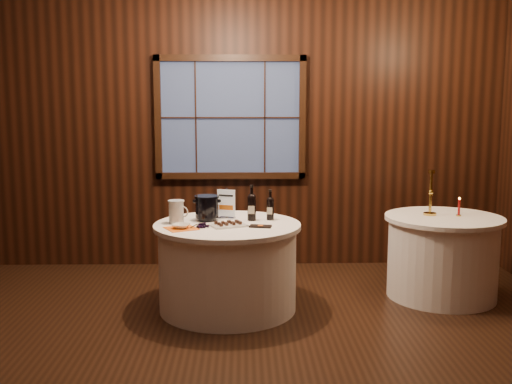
{
  "coord_description": "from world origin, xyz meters",
  "views": [
    {
      "loc": [
        0.14,
        -4.11,
        1.81
      ],
      "look_at": [
        0.25,
        0.9,
        1.06
      ],
      "focal_mm": 42.0,
      "sensor_mm": 36.0,
      "label": 1
    }
  ],
  "objects_px": {
    "glass_pitcher": "(176,212)",
    "port_bottle_right": "(270,207)",
    "main_table": "(228,266)",
    "port_bottle_left": "(252,205)",
    "chocolate_box": "(260,226)",
    "sign_stand": "(227,208)",
    "brass_candlestick": "(430,199)",
    "red_candle": "(459,209)",
    "grape_bunch": "(203,226)",
    "cracker_bowl": "(181,226)",
    "side_table": "(442,256)",
    "ice_bucket": "(207,207)",
    "chocolate_plate": "(229,224)"
  },
  "relations": [
    {
      "from": "sign_stand",
      "to": "red_candle",
      "type": "xyz_separation_m",
      "value": [
        2.15,
        0.08,
        -0.02
      ]
    },
    {
      "from": "side_table",
      "to": "chocolate_box",
      "type": "height_order",
      "value": "chocolate_box"
    },
    {
      "from": "side_table",
      "to": "brass_candlestick",
      "type": "relative_size",
      "value": 2.54
    },
    {
      "from": "glass_pitcher",
      "to": "red_candle",
      "type": "bearing_deg",
      "value": 28.22
    },
    {
      "from": "chocolate_box",
      "to": "ice_bucket",
      "type": "bearing_deg",
      "value": 159.2
    },
    {
      "from": "port_bottle_right",
      "to": "glass_pitcher",
      "type": "distance_m",
      "value": 0.83
    },
    {
      "from": "side_table",
      "to": "port_bottle_left",
      "type": "height_order",
      "value": "port_bottle_left"
    },
    {
      "from": "sign_stand",
      "to": "glass_pitcher",
      "type": "height_order",
      "value": "sign_stand"
    },
    {
      "from": "side_table",
      "to": "sign_stand",
      "type": "height_order",
      "value": "sign_stand"
    },
    {
      "from": "ice_bucket",
      "to": "brass_candlestick",
      "type": "height_order",
      "value": "brass_candlestick"
    },
    {
      "from": "sign_stand",
      "to": "chocolate_plate",
      "type": "bearing_deg",
      "value": -64.92
    },
    {
      "from": "glass_pitcher",
      "to": "red_candle",
      "type": "height_order",
      "value": "glass_pitcher"
    },
    {
      "from": "port_bottle_left",
      "to": "chocolate_box",
      "type": "distance_m",
      "value": 0.33
    },
    {
      "from": "port_bottle_left",
      "to": "chocolate_plate",
      "type": "height_order",
      "value": "port_bottle_left"
    },
    {
      "from": "main_table",
      "to": "port_bottle_left",
      "type": "relative_size",
      "value": 4.0
    },
    {
      "from": "ice_bucket",
      "to": "port_bottle_left",
      "type": "bearing_deg",
      "value": -0.73
    },
    {
      "from": "glass_pitcher",
      "to": "port_bottle_right",
      "type": "bearing_deg",
      "value": 31.37
    },
    {
      "from": "side_table",
      "to": "sign_stand",
      "type": "relative_size",
      "value": 3.9
    },
    {
      "from": "port_bottle_left",
      "to": "glass_pitcher",
      "type": "distance_m",
      "value": 0.67
    },
    {
      "from": "port_bottle_right",
      "to": "red_candle",
      "type": "bearing_deg",
      "value": 17.39
    },
    {
      "from": "ice_bucket",
      "to": "cracker_bowl",
      "type": "bearing_deg",
      "value": -119.52
    },
    {
      "from": "main_table",
      "to": "ice_bucket",
      "type": "relative_size",
      "value": 5.71
    },
    {
      "from": "sign_stand",
      "to": "port_bottle_left",
      "type": "height_order",
      "value": "port_bottle_left"
    },
    {
      "from": "sign_stand",
      "to": "chocolate_plate",
      "type": "relative_size",
      "value": 0.8
    },
    {
      "from": "sign_stand",
      "to": "port_bottle_right",
      "type": "bearing_deg",
      "value": 12.1
    },
    {
      "from": "chocolate_box",
      "to": "port_bottle_left",
      "type": "bearing_deg",
      "value": 115.09
    },
    {
      "from": "sign_stand",
      "to": "red_candle",
      "type": "distance_m",
      "value": 2.15
    },
    {
      "from": "port_bottle_right",
      "to": "glass_pitcher",
      "type": "xyz_separation_m",
      "value": [
        -0.82,
        -0.14,
        -0.02
      ]
    },
    {
      "from": "sign_stand",
      "to": "cracker_bowl",
      "type": "distance_m",
      "value": 0.57
    },
    {
      "from": "ice_bucket",
      "to": "chocolate_plate",
      "type": "distance_m",
      "value": 0.34
    },
    {
      "from": "brass_candlestick",
      "to": "red_candle",
      "type": "relative_size",
      "value": 2.41
    },
    {
      "from": "glass_pitcher",
      "to": "brass_candlestick",
      "type": "distance_m",
      "value": 2.35
    },
    {
      "from": "chocolate_plate",
      "to": "glass_pitcher",
      "type": "xyz_separation_m",
      "value": [
        -0.46,
        0.14,
        0.09
      ]
    },
    {
      "from": "main_table",
      "to": "grape_bunch",
      "type": "relative_size",
      "value": 7.31
    },
    {
      "from": "sign_stand",
      "to": "red_candle",
      "type": "height_order",
      "value": "sign_stand"
    },
    {
      "from": "side_table",
      "to": "port_bottle_left",
      "type": "distance_m",
      "value": 1.87
    },
    {
      "from": "sign_stand",
      "to": "grape_bunch",
      "type": "bearing_deg",
      "value": -94.25
    },
    {
      "from": "side_table",
      "to": "grape_bunch",
      "type": "bearing_deg",
      "value": -167.5
    },
    {
      "from": "chocolate_plate",
      "to": "grape_bunch",
      "type": "relative_size",
      "value": 1.99
    },
    {
      "from": "red_candle",
      "to": "port_bottle_right",
      "type": "bearing_deg",
      "value": -175.32
    },
    {
      "from": "main_table",
      "to": "chocolate_plate",
      "type": "bearing_deg",
      "value": -83.57
    },
    {
      "from": "sign_stand",
      "to": "grape_bunch",
      "type": "relative_size",
      "value": 1.58
    },
    {
      "from": "chocolate_plate",
      "to": "chocolate_box",
      "type": "distance_m",
      "value": 0.27
    },
    {
      "from": "port_bottle_right",
      "to": "ice_bucket",
      "type": "relative_size",
      "value": 1.22
    },
    {
      "from": "main_table",
      "to": "glass_pitcher",
      "type": "xyz_separation_m",
      "value": [
        -0.44,
        0.02,
        0.49
      ]
    },
    {
      "from": "port_bottle_left",
      "to": "brass_candlestick",
      "type": "xyz_separation_m",
      "value": [
        1.67,
        0.23,
        0.01
      ]
    },
    {
      "from": "ice_bucket",
      "to": "chocolate_box",
      "type": "bearing_deg",
      "value": -32.45
    },
    {
      "from": "main_table",
      "to": "cracker_bowl",
      "type": "distance_m",
      "value": 0.59
    },
    {
      "from": "ice_bucket",
      "to": "cracker_bowl",
      "type": "height_order",
      "value": "ice_bucket"
    },
    {
      "from": "side_table",
      "to": "glass_pitcher",
      "type": "height_order",
      "value": "glass_pitcher"
    }
  ]
}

